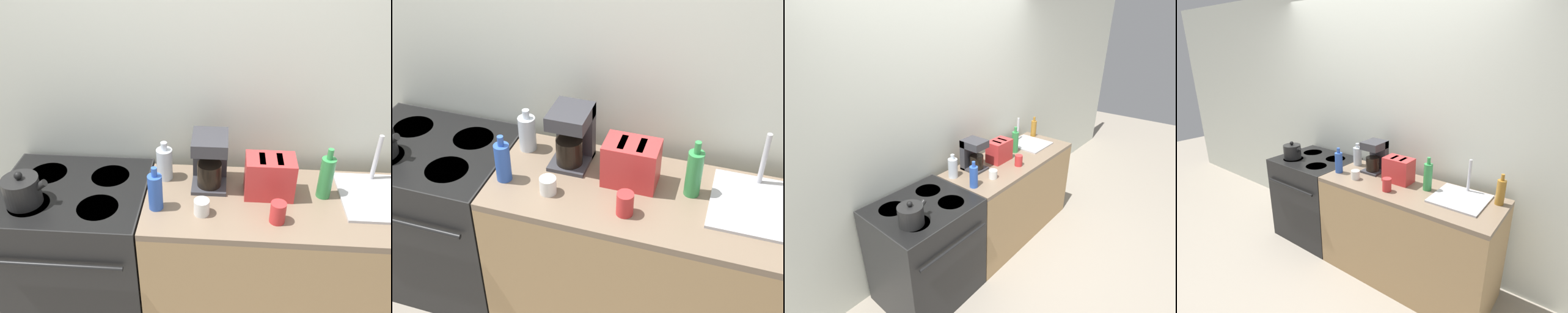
# 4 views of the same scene
# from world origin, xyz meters

# --- Properties ---
(wall_back) EXTENTS (8.00, 0.05, 2.60)m
(wall_back) POSITION_xyz_m (0.00, 0.71, 1.30)
(wall_back) COLOR silver
(wall_back) RESTS_ON ground_plane
(stove) EXTENTS (0.79, 0.69, 0.91)m
(stove) POSITION_xyz_m (-0.62, 0.33, 0.46)
(stove) COLOR black
(stove) RESTS_ON ground_plane
(counter_block) EXTENTS (1.54, 0.60, 0.91)m
(counter_block) POSITION_xyz_m (0.55, 0.30, 0.45)
(counter_block) COLOR tan
(counter_block) RESTS_ON ground_plane
(toaster) EXTENTS (0.25, 0.16, 0.22)m
(toaster) POSITION_xyz_m (0.41, 0.36, 1.01)
(toaster) COLOR red
(toaster) RESTS_ON counter_block
(coffee_maker) EXTENTS (0.18, 0.21, 0.30)m
(coffee_maker) POSITION_xyz_m (0.10, 0.45, 1.06)
(coffee_maker) COLOR #333338
(coffee_maker) RESTS_ON counter_block
(sink_tray) EXTENTS (0.40, 0.40, 0.28)m
(sink_tray) POSITION_xyz_m (0.98, 0.37, 0.92)
(sink_tray) COLOR #B7B7BC
(sink_tray) RESTS_ON counter_block
(bottle_blue) EXTENTS (0.07, 0.07, 0.24)m
(bottle_blue) POSITION_xyz_m (-0.15, 0.21, 1.01)
(bottle_blue) COLOR #2D56B7
(bottle_blue) RESTS_ON counter_block
(bottle_green) EXTENTS (0.07, 0.07, 0.28)m
(bottle_green) POSITION_xyz_m (0.69, 0.37, 1.02)
(bottle_green) COLOR #338C47
(bottle_green) RESTS_ON counter_block
(bottle_clear) EXTENTS (0.09, 0.09, 0.22)m
(bottle_clear) POSITION_xyz_m (-0.14, 0.47, 1.00)
(bottle_clear) COLOR silver
(bottle_clear) RESTS_ON counter_block
(cup_red) EXTENTS (0.07, 0.07, 0.11)m
(cup_red) POSITION_xyz_m (0.44, 0.15, 0.96)
(cup_red) COLOR red
(cup_red) RESTS_ON counter_block
(cup_white) EXTENTS (0.08, 0.08, 0.08)m
(cup_white) POSITION_xyz_m (0.08, 0.18, 0.94)
(cup_white) COLOR white
(cup_white) RESTS_ON counter_block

